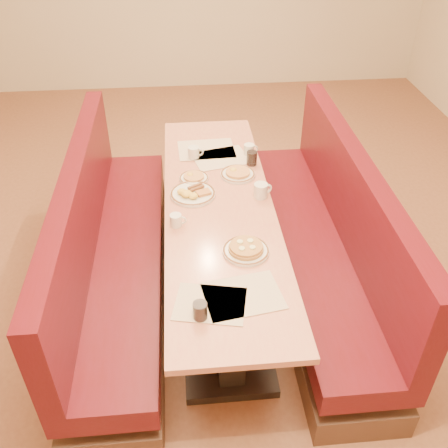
{
  "coord_description": "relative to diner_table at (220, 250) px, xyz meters",
  "views": [
    {
      "loc": [
        -0.21,
        -2.63,
        2.58
      ],
      "look_at": [
        0.0,
        -0.33,
        0.85
      ],
      "focal_mm": 40.0,
      "sensor_mm": 36.0,
      "label": 1
    }
  ],
  "objects": [
    {
      "name": "ground",
      "position": [
        0.0,
        0.0,
        -0.37
      ],
      "size": [
        8.0,
        8.0,
        0.0
      ],
      "primitive_type": "plane",
      "color": "#9E6647",
      "rests_on": "ground"
    },
    {
      "name": "room_envelope",
      "position": [
        0.0,
        0.0,
        1.56
      ],
      "size": [
        6.04,
        8.04,
        2.82
      ],
      "color": "beige",
      "rests_on": "ground"
    },
    {
      "name": "diner_table",
      "position": [
        0.0,
        0.0,
        0.0
      ],
      "size": [
        0.7,
        2.5,
        0.75
      ],
      "color": "black",
      "rests_on": "ground"
    },
    {
      "name": "booth_left",
      "position": [
        -0.73,
        0.0,
        -0.01
      ],
      "size": [
        0.55,
        2.5,
        1.05
      ],
      "color": "#4C3326",
      "rests_on": "ground"
    },
    {
      "name": "booth_right",
      "position": [
        0.73,
        0.0,
        -0.01
      ],
      "size": [
        0.55,
        2.5,
        1.05
      ],
      "color": "#4C3326",
      "rests_on": "ground"
    },
    {
      "name": "placemat_near_left",
      "position": [
        -0.12,
        -0.86,
        0.38
      ],
      "size": [
        0.4,
        0.33,
        0.0
      ],
      "primitive_type": "cube",
      "rotation": [
        0.0,
        0.0,
        -0.21
      ],
      "color": "beige",
      "rests_on": "diner_table"
    },
    {
      "name": "placemat_near_right",
      "position": [
        0.05,
        -0.82,
        0.38
      ],
      "size": [
        0.44,
        0.35,
        0.0
      ],
      "primitive_type": "cube",
      "rotation": [
        0.0,
        0.0,
        0.17
      ],
      "color": "beige",
      "rests_on": "diner_table"
    },
    {
      "name": "placemat_far_left",
      "position": [
        -0.03,
        0.76,
        0.38
      ],
      "size": [
        0.44,
        0.34,
        0.0
      ],
      "primitive_type": "cube",
      "rotation": [
        0.0,
        0.0,
        0.04
      ],
      "color": "beige",
      "rests_on": "diner_table"
    },
    {
      "name": "placemat_far_right",
      "position": [
        0.06,
        0.61,
        0.38
      ],
      "size": [
        0.45,
        0.38,
        0.0
      ],
      "primitive_type": "cube",
      "rotation": [
        0.0,
        0.0,
        0.24
      ],
      "color": "beige",
      "rests_on": "diner_table"
    },
    {
      "name": "pancake_plate",
      "position": [
        0.11,
        -0.48,
        0.4
      ],
      "size": [
        0.27,
        0.27,
        0.06
      ],
      "rotation": [
        0.0,
        0.0,
        0.42
      ],
      "color": "silver",
      "rests_on": "diner_table"
    },
    {
      "name": "eggs_plate",
      "position": [
        -0.17,
        0.13,
        0.39
      ],
      "size": [
        0.3,
        0.3,
        0.06
      ],
      "rotation": [
        0.0,
        0.0,
        0.34
      ],
      "color": "silver",
      "rests_on": "diner_table"
    },
    {
      "name": "extra_plate_mid",
      "position": [
        0.16,
        0.36,
        0.39
      ],
      "size": [
        0.24,
        0.24,
        0.05
      ],
      "rotation": [
        0.0,
        0.0,
        0.21
      ],
      "color": "silver",
      "rests_on": "diner_table"
    },
    {
      "name": "extra_plate_far",
      "position": [
        -0.15,
        0.34,
        0.39
      ],
      "size": [
        0.2,
        0.2,
        0.04
      ],
      "rotation": [
        0.0,
        0.0,
        0.12
      ],
      "color": "silver",
      "rests_on": "diner_table"
    },
    {
      "name": "coffee_mug_a",
      "position": [
        0.28,
        0.08,
        0.43
      ],
      "size": [
        0.13,
        0.09,
        0.1
      ],
      "rotation": [
        0.0,
        0.0,
        0.32
      ],
      "color": "silver",
      "rests_on": "diner_table"
    },
    {
      "name": "coffee_mug_b",
      "position": [
        -0.28,
        -0.19,
        0.42
      ],
      "size": [
        0.1,
        0.07,
        0.08
      ],
      "rotation": [
        0.0,
        0.0,
        -0.11
      ],
      "color": "silver",
      "rests_on": "diner_table"
    },
    {
      "name": "coffee_mug_c",
      "position": [
        0.28,
        0.65,
        0.42
      ],
      "size": [
        0.11,
        0.08,
        0.08
      ],
      "rotation": [
        0.0,
        0.0,
        0.15
      ],
      "color": "silver",
      "rests_on": "diner_table"
    },
    {
      "name": "coffee_mug_d",
      "position": [
        -0.13,
        0.64,
        0.42
      ],
      "size": [
        0.12,
        0.08,
        0.09
      ],
      "rotation": [
        0.0,
        0.0,
        0.06
      ],
      "color": "silver",
      "rests_on": "diner_table"
    },
    {
      "name": "soda_tumbler_near",
      "position": [
        -0.17,
        -0.95,
        0.42
      ],
      "size": [
        0.07,
        0.07,
        0.1
      ],
      "color": "black",
      "rests_on": "diner_table"
    },
    {
      "name": "soda_tumbler_mid",
      "position": [
        0.28,
        0.51,
        0.43
      ],
      "size": [
        0.08,
        0.08,
        0.1
      ],
      "color": "black",
      "rests_on": "diner_table"
    }
  ]
}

